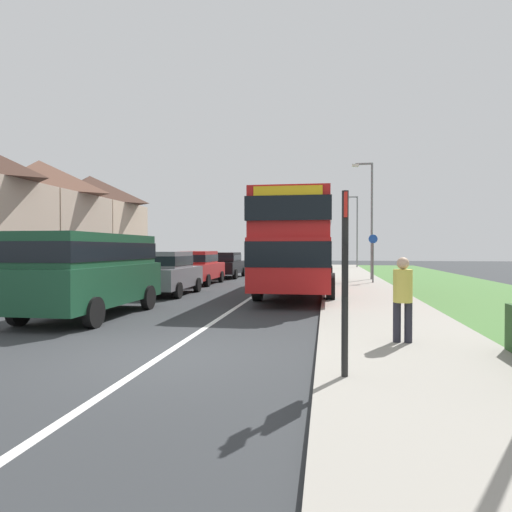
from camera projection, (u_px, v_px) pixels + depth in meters
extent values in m
plane|color=#2D3033|center=(159.00, 358.00, 7.41)|extent=(120.00, 120.00, 0.00)
cube|color=silver|center=(245.00, 301.00, 15.31)|extent=(0.14, 60.00, 0.01)
cube|color=gray|center=(378.00, 310.00, 12.68)|extent=(3.20, 68.00, 0.12)
cube|color=red|center=(299.00, 261.00, 18.23)|extent=(2.50, 10.91, 1.65)
cube|color=red|center=(299.00, 222.00, 18.20)|extent=(2.45, 10.70, 1.55)
cube|color=black|center=(299.00, 253.00, 18.22)|extent=(2.52, 10.97, 0.76)
cube|color=black|center=(299.00, 220.00, 18.20)|extent=(2.52, 10.97, 0.72)
cube|color=gold|center=(288.00, 193.00, 12.86)|extent=(2.00, 0.08, 0.44)
cylinder|color=black|center=(278.00, 275.00, 21.78)|extent=(0.30, 1.00, 1.00)
cylinder|color=black|center=(329.00, 276.00, 21.39)|extent=(0.30, 1.00, 1.00)
cylinder|color=black|center=(258.00, 287.00, 15.47)|extent=(0.30, 1.00, 1.00)
cylinder|color=black|center=(330.00, 287.00, 15.08)|extent=(0.30, 1.00, 1.00)
cube|color=#19472D|center=(91.00, 284.00, 11.89)|extent=(1.95, 5.09, 1.02)
cube|color=#19472D|center=(91.00, 250.00, 11.88)|extent=(1.72, 4.68, 0.83)
cube|color=black|center=(91.00, 251.00, 11.88)|extent=(1.75, 4.73, 0.47)
cylinder|color=black|center=(89.00, 296.00, 13.61)|extent=(0.20, 0.72, 0.72)
cylinder|color=black|center=(148.00, 297.00, 13.31)|extent=(0.20, 0.72, 0.72)
cylinder|color=black|center=(19.00, 311.00, 10.49)|extent=(0.20, 0.72, 0.72)
cylinder|color=black|center=(94.00, 312.00, 10.19)|extent=(0.20, 0.72, 0.72)
cube|color=slate|center=(166.00, 277.00, 17.51)|extent=(1.84, 3.98, 0.77)
cube|color=slate|center=(164.00, 260.00, 17.30)|extent=(1.62, 2.19, 0.63)
cube|color=black|center=(164.00, 260.00, 17.30)|extent=(1.65, 2.21, 0.35)
cylinder|color=black|center=(156.00, 284.00, 18.88)|extent=(0.20, 0.60, 0.60)
cylinder|color=black|center=(197.00, 285.00, 18.60)|extent=(0.20, 0.60, 0.60)
cylinder|color=black|center=(131.00, 290.00, 16.44)|extent=(0.20, 0.60, 0.60)
cylinder|color=black|center=(178.00, 290.00, 16.16)|extent=(0.20, 0.60, 0.60)
cube|color=#B21E1E|center=(198.00, 271.00, 22.67)|extent=(1.79, 4.49, 0.76)
cube|color=#B21E1E|center=(197.00, 257.00, 22.43)|extent=(1.57, 2.47, 0.62)
cube|color=black|center=(197.00, 258.00, 22.43)|extent=(1.61, 2.49, 0.35)
cylinder|color=black|center=(190.00, 276.00, 24.18)|extent=(0.20, 0.60, 0.60)
cylinder|color=black|center=(221.00, 277.00, 23.91)|extent=(0.20, 0.60, 0.60)
cylinder|color=black|center=(172.00, 280.00, 21.44)|extent=(0.20, 0.60, 0.60)
cylinder|color=black|center=(207.00, 280.00, 21.16)|extent=(0.20, 0.60, 0.60)
cube|color=black|center=(225.00, 267.00, 27.78)|extent=(1.84, 4.30, 0.70)
cube|color=black|center=(225.00, 257.00, 27.56)|extent=(1.62, 2.36, 0.57)
cube|color=black|center=(225.00, 258.00, 27.56)|extent=(1.66, 2.39, 0.32)
cylinder|color=black|center=(217.00, 272.00, 29.24)|extent=(0.20, 0.60, 0.60)
cylinder|color=black|center=(243.00, 272.00, 28.96)|extent=(0.20, 0.60, 0.60)
cylinder|color=black|center=(206.00, 274.00, 26.61)|extent=(0.20, 0.60, 0.60)
cylinder|color=black|center=(235.00, 274.00, 26.33)|extent=(0.20, 0.60, 0.60)
cylinder|color=#23232D|center=(397.00, 325.00, 8.10)|extent=(0.14, 0.14, 0.85)
cylinder|color=#23232D|center=(408.00, 326.00, 8.07)|extent=(0.14, 0.14, 0.85)
cylinder|color=#D1C14C|center=(403.00, 286.00, 8.07)|extent=(0.34, 0.34, 0.60)
sphere|color=tan|center=(403.00, 263.00, 8.06)|extent=(0.22, 0.22, 0.22)
cylinder|color=black|center=(345.00, 288.00, 5.92)|extent=(0.09, 0.09, 2.60)
cube|color=red|center=(345.00, 206.00, 5.90)|extent=(0.04, 0.44, 0.32)
cube|color=black|center=(345.00, 269.00, 5.94)|extent=(0.06, 0.52, 0.68)
cylinder|color=slate|center=(373.00, 264.00, 22.20)|extent=(0.08, 0.08, 2.10)
cylinder|color=blue|center=(373.00, 239.00, 22.18)|extent=(0.44, 0.03, 0.44)
cylinder|color=slate|center=(372.00, 222.00, 24.54)|extent=(0.12, 0.12, 6.55)
cube|color=slate|center=(364.00, 164.00, 24.56)|extent=(0.90, 0.10, 0.10)
cube|color=silver|center=(355.00, 165.00, 24.63)|extent=(0.36, 0.20, 0.14)
cylinder|color=slate|center=(357.00, 232.00, 40.31)|extent=(0.12, 0.12, 6.54)
cube|color=slate|center=(352.00, 197.00, 40.33)|extent=(0.90, 0.10, 0.10)
cube|color=silver|center=(347.00, 198.00, 40.40)|extent=(0.36, 0.20, 0.14)
cube|color=tan|center=(40.00, 237.00, 26.75)|extent=(6.49, 5.69, 5.04)
pyramid|color=brown|center=(39.00, 178.00, 26.69)|extent=(6.49, 5.69, 2.08)
cube|color=#C1A88E|center=(90.00, 239.00, 32.48)|extent=(6.49, 5.69, 5.04)
pyramid|color=#4C3328|center=(90.00, 190.00, 32.42)|extent=(6.49, 5.69, 2.08)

